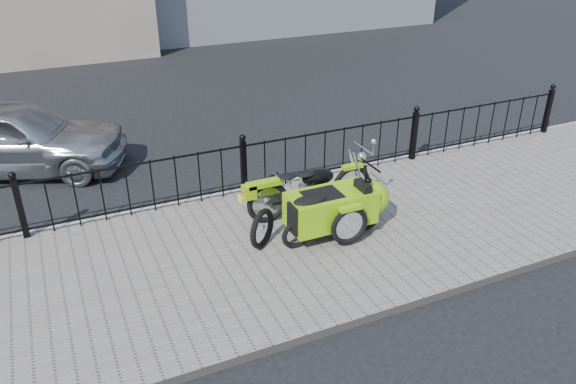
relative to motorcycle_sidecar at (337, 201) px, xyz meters
name	(u,v)px	position (x,y,z in m)	size (l,w,h in m)	color
ground	(274,234)	(-0.86, 0.41, -0.59)	(120.00, 120.00, 0.00)	black
sidewalk	(287,247)	(-0.86, -0.09, -0.53)	(30.00, 3.80, 0.12)	#6D645C
curb	(242,192)	(-0.86, 1.85, -0.53)	(30.00, 0.10, 0.12)	gray
iron_fence	(244,168)	(-0.86, 1.71, -0.01)	(14.11, 0.11, 1.08)	black
motorcycle_sidecar	(337,201)	(0.00, 0.00, 0.00)	(2.28, 1.48, 0.98)	black
scooter	(326,215)	(-0.31, -0.24, -0.04)	(1.64, 0.48, 1.11)	black
spare_tire	(262,229)	(-1.23, -0.02, -0.17)	(0.61, 0.61, 0.09)	black
sedan_car	(14,137)	(-4.38, 4.58, 0.10)	(1.63, 4.05, 1.38)	#A2A4A8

